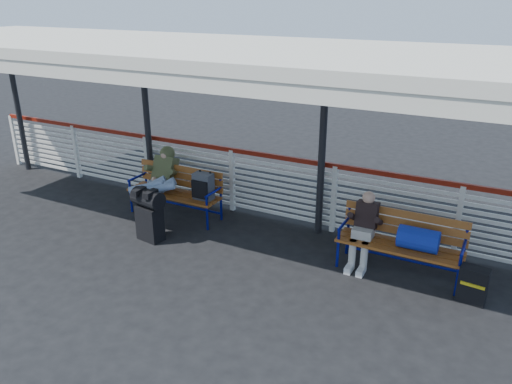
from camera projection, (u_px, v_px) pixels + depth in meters
The scene contains 9 objects.
ground at pixel (174, 252), 8.02m from camera, with size 60.00×60.00×0.00m, color black.
fence at pixel (232, 177), 9.34m from camera, with size 12.08×0.08×1.24m.
canopy at pixel (196, 52), 7.61m from camera, with size 12.60×3.60×3.16m.
luggage_stack at pixel (149, 213), 8.26m from camera, with size 0.58×0.38×0.90m.
bench_left at pixel (186, 187), 9.05m from camera, with size 1.80×0.56×0.95m.
bench_right at pixel (409, 238), 7.17m from camera, with size 1.80×0.56×0.92m.
traveler_man at pixel (157, 183), 8.88m from camera, with size 0.93×1.64×0.77m.
companion_person at pixel (364, 229), 7.45m from camera, with size 0.32×0.66×1.15m.
suitcase_side at pixel (473, 285), 6.65m from camera, with size 0.39×0.26×0.51m.
Camera 1 is at (4.44, -5.69, 3.87)m, focal length 35.00 mm.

